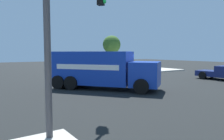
# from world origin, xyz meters

# --- Properties ---
(ground_plane) EXTENTS (100.00, 100.00, 0.00)m
(ground_plane) POSITION_xyz_m (0.00, 0.00, 0.00)
(ground_plane) COLOR black
(sidewalk_corner_near) EXTENTS (10.77, 10.77, 0.14)m
(sidewalk_corner_near) POSITION_xyz_m (-12.29, -12.29, 0.07)
(sidewalk_corner_near) COLOR #B2ADA0
(sidewalk_corner_near) RESTS_ON ground
(delivery_truck) EXTENTS (6.70, 7.67, 2.76)m
(delivery_truck) POSITION_xyz_m (1.11, 0.03, 1.45)
(delivery_truck) COLOR #1438AD
(delivery_truck) RESTS_ON ground
(traffic_light_primary) EXTENTS (3.91, 3.09, 6.27)m
(traffic_light_primary) POSITION_xyz_m (6.32, 6.43, 4.29)
(traffic_light_primary) COLOR #38383D
(traffic_light_primary) RESTS_ON sidewalk_corner_far
(pedestrian_near_corner) EXTENTS (0.34, 0.49, 1.61)m
(pedestrian_near_corner) POSITION_xyz_m (-13.10, -14.13, 1.05)
(pedestrian_near_corner) COLOR #4C4C51
(pedestrian_near_corner) RESTS_ON sidewalk_corner_near
(picket_fence_run) EXTENTS (6.94, 0.05, 0.95)m
(picket_fence_run) POSITION_xyz_m (-12.29, -17.43, 0.62)
(picket_fence_run) COLOR white
(picket_fence_run) RESTS_ON sidewalk_corner_near
(shade_tree_near) EXTENTS (3.05, 3.05, 5.40)m
(shade_tree_near) POSITION_xyz_m (-11.37, -17.12, 3.99)
(shade_tree_near) COLOR brown
(shade_tree_near) RESTS_ON sidewalk_corner_near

